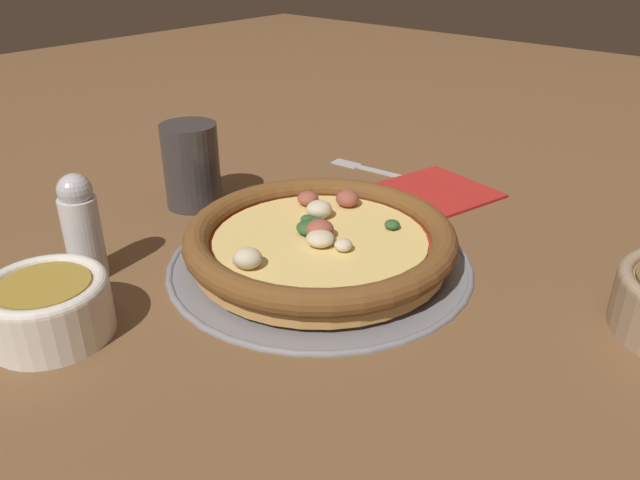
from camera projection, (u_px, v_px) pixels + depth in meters
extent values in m
plane|color=brown|center=(320.00, 264.00, 0.70)|extent=(3.00, 3.00, 0.00)
cylinder|color=gray|center=(320.00, 262.00, 0.70)|extent=(0.33, 0.33, 0.00)
torus|color=gray|center=(320.00, 260.00, 0.70)|extent=(0.34, 0.34, 0.01)
cylinder|color=tan|center=(320.00, 249.00, 0.69)|extent=(0.28, 0.28, 0.02)
torus|color=brown|center=(320.00, 236.00, 0.68)|extent=(0.30, 0.30, 0.03)
cylinder|color=#A32D19|center=(320.00, 240.00, 0.68)|extent=(0.25, 0.25, 0.00)
cylinder|color=#EAC670|center=(320.00, 238.00, 0.68)|extent=(0.24, 0.24, 0.00)
ellipsoid|color=#2D5628|center=(310.00, 227.00, 0.69)|extent=(0.04, 0.04, 0.01)
ellipsoid|color=#994C3D|center=(308.00, 198.00, 0.76)|extent=(0.04, 0.04, 0.02)
ellipsoid|color=#2D5628|center=(392.00, 225.00, 0.70)|extent=(0.02, 0.02, 0.01)
ellipsoid|color=#994C3D|center=(347.00, 198.00, 0.75)|extent=(0.04, 0.04, 0.02)
ellipsoid|color=beige|center=(319.00, 209.00, 0.73)|extent=(0.04, 0.04, 0.02)
ellipsoid|color=#994C3D|center=(321.00, 231.00, 0.67)|extent=(0.04, 0.04, 0.02)
ellipsoid|color=#2D5628|center=(308.00, 220.00, 0.71)|extent=(0.02, 0.02, 0.01)
ellipsoid|color=beige|center=(343.00, 245.00, 0.65)|extent=(0.03, 0.03, 0.01)
ellipsoid|color=#2D5628|center=(317.00, 225.00, 0.69)|extent=(0.03, 0.03, 0.01)
ellipsoid|color=beige|center=(248.00, 258.00, 0.62)|extent=(0.04, 0.04, 0.02)
ellipsoid|color=beige|center=(247.00, 260.00, 0.62)|extent=(0.04, 0.04, 0.01)
ellipsoid|color=beige|center=(320.00, 239.00, 0.66)|extent=(0.04, 0.04, 0.02)
cylinder|color=silver|center=(49.00, 311.00, 0.57)|extent=(0.11, 0.11, 0.05)
torus|color=silver|center=(44.00, 287.00, 0.56)|extent=(0.11, 0.11, 0.01)
cylinder|color=olive|center=(43.00, 286.00, 0.56)|extent=(0.08, 0.08, 0.00)
cylinder|color=#383333|center=(192.00, 166.00, 0.82)|extent=(0.07, 0.07, 0.11)
cube|color=#B2231E|center=(436.00, 190.00, 0.88)|extent=(0.17, 0.17, 0.01)
cube|color=#B7B7BC|center=(400.00, 176.00, 0.93)|extent=(0.15, 0.03, 0.00)
cube|color=#B7B7BC|center=(347.00, 163.00, 0.98)|extent=(0.05, 0.03, 0.00)
cylinder|color=silver|center=(84.00, 238.00, 0.65)|extent=(0.04, 0.04, 0.09)
sphere|color=#B2B2B7|center=(75.00, 190.00, 0.63)|extent=(0.04, 0.04, 0.04)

